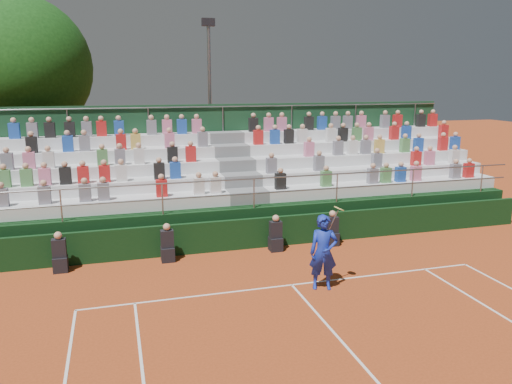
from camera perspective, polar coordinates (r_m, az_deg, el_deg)
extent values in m
plane|color=#A9441C|center=(13.65, 4.12, -10.57)|extent=(90.00, 90.00, 0.00)
cube|color=white|center=(13.64, 4.12, -10.55)|extent=(11.00, 0.06, 0.01)
cube|color=white|center=(11.01, 10.07, -16.79)|extent=(0.06, 6.40, 0.01)
cube|color=black|center=(16.32, 0.29, -4.68)|extent=(20.00, 0.15, 1.00)
cube|color=black|center=(15.49, -21.43, -7.68)|extent=(0.40, 0.40, 0.44)
cube|color=black|center=(15.33, -21.58, -6.00)|extent=(0.38, 0.25, 0.55)
sphere|color=tan|center=(15.22, -21.70, -4.64)|extent=(0.22, 0.22, 0.22)
cube|color=black|center=(15.45, -10.05, -7.00)|extent=(0.40, 0.40, 0.44)
cube|color=black|center=(15.30, -10.12, -5.31)|extent=(0.38, 0.25, 0.55)
sphere|color=tan|center=(15.19, -10.18, -3.95)|extent=(0.22, 0.22, 0.22)
cube|color=black|center=(16.13, 2.25, -5.96)|extent=(0.40, 0.40, 0.44)
cube|color=black|center=(15.98, 2.26, -4.33)|extent=(0.38, 0.25, 0.55)
sphere|color=tan|center=(15.87, 2.27, -3.02)|extent=(0.22, 0.22, 0.22)
cube|color=black|center=(16.81, 8.64, -5.30)|extent=(0.40, 0.40, 0.44)
cube|color=black|center=(16.67, 8.69, -3.73)|extent=(0.38, 0.25, 0.55)
sphere|color=tan|center=(16.57, 8.74, -2.47)|extent=(0.22, 0.22, 0.22)
cube|color=black|center=(19.18, -2.30, -1.71)|extent=(20.00, 5.20, 1.20)
cube|color=silver|center=(16.88, -18.86, -1.58)|extent=(9.30, 0.85, 0.42)
cube|color=silver|center=(19.45, 14.39, 0.55)|extent=(9.30, 0.85, 0.42)
cube|color=slate|center=(17.41, -1.02, -0.46)|extent=(1.40, 0.85, 0.42)
cube|color=silver|center=(17.61, -18.84, 0.40)|extent=(9.30, 0.85, 0.42)
cube|color=silver|center=(20.09, 13.25, 2.22)|extent=(9.30, 0.85, 0.42)
cube|color=slate|center=(18.12, -1.72, 1.43)|extent=(1.40, 0.85, 0.42)
cube|color=silver|center=(18.37, -18.82, 2.23)|extent=(9.30, 0.85, 0.42)
cube|color=silver|center=(20.76, 12.17, 3.78)|extent=(9.30, 0.85, 0.42)
cube|color=slate|center=(18.85, -2.37, 3.17)|extent=(1.40, 0.85, 0.42)
cube|color=silver|center=(19.14, -18.80, 3.91)|extent=(9.30, 0.85, 0.42)
cube|color=silver|center=(21.44, 11.16, 5.24)|extent=(9.30, 0.85, 0.42)
cube|color=slate|center=(19.61, -2.97, 4.78)|extent=(1.40, 0.85, 0.42)
cube|color=silver|center=(19.93, -18.78, 5.46)|extent=(9.30, 0.85, 0.42)
cube|color=silver|center=(22.15, 10.21, 6.61)|extent=(9.30, 0.85, 0.42)
cube|color=slate|center=(20.38, -3.52, 6.26)|extent=(1.40, 0.85, 0.42)
cube|color=#183F24|center=(21.00, -3.80, 4.01)|extent=(20.00, 0.12, 4.40)
cylinder|color=gray|center=(16.41, -0.24, 1.55)|extent=(20.00, 0.05, 0.05)
cylinder|color=gray|center=(20.69, -3.83, 9.72)|extent=(20.00, 0.05, 0.05)
cube|color=slate|center=(16.93, -27.04, -0.56)|extent=(0.36, 0.24, 0.56)
cube|color=slate|center=(16.73, -23.01, -0.32)|extent=(0.36, 0.24, 0.56)
cube|color=slate|center=(16.62, -18.95, -0.07)|extent=(0.36, 0.24, 0.56)
cube|color=slate|center=(16.60, -17.02, 0.05)|extent=(0.36, 0.24, 0.56)
cube|color=red|center=(16.65, -10.73, 0.43)|extent=(0.36, 0.24, 0.56)
cube|color=silver|center=(16.80, -6.54, 0.69)|extent=(0.36, 0.24, 0.56)
cube|color=silver|center=(16.90, -4.65, 0.80)|extent=(0.36, 0.24, 0.56)
cube|color=#4C8C4C|center=(17.68, -26.82, 1.37)|extent=(0.36, 0.24, 0.56)
cube|color=#4C8C4C|center=(17.56, -24.74, 1.51)|extent=(0.36, 0.24, 0.56)
cube|color=pink|center=(17.49, -22.98, 1.62)|extent=(0.36, 0.24, 0.56)
cube|color=black|center=(17.42, -20.95, 1.75)|extent=(0.36, 0.24, 0.56)
cube|color=red|center=(17.38, -19.13, 1.87)|extent=(0.36, 0.24, 0.56)
cube|color=red|center=(17.35, -16.91, 2.01)|extent=(0.36, 0.24, 0.56)
cube|color=silver|center=(17.35, -15.12, 2.12)|extent=(0.36, 0.24, 0.56)
cube|color=black|center=(17.41, -10.99, 2.36)|extent=(0.36, 0.24, 0.56)
cube|color=#1E4CB2|center=(17.46, -9.21, 2.47)|extent=(0.36, 0.24, 0.56)
cube|color=slate|center=(18.44, -26.56, 3.14)|extent=(0.36, 0.24, 0.56)
cube|color=pink|center=(18.33, -24.51, 3.29)|extent=(0.36, 0.24, 0.56)
cube|color=silver|center=(18.24, -22.62, 3.42)|extent=(0.36, 0.24, 0.56)
cube|color=#4C8C4C|center=(18.12, -17.14, 3.78)|extent=(0.36, 0.24, 0.56)
cube|color=slate|center=(18.12, -15.28, 3.90)|extent=(0.36, 0.24, 0.56)
cube|color=silver|center=(18.14, -13.22, 4.02)|extent=(0.36, 0.24, 0.56)
cube|color=black|center=(18.23, -9.52, 4.23)|extent=(0.36, 0.24, 0.56)
cube|color=red|center=(18.31, -7.46, 4.33)|extent=(0.36, 0.24, 0.56)
cube|color=black|center=(19.10, -24.25, 4.93)|extent=(0.36, 0.24, 0.56)
cube|color=#1E4CB2|center=(18.97, -20.71, 5.19)|extent=(0.36, 0.24, 0.56)
cube|color=slate|center=(18.93, -19.00, 5.30)|extent=(0.36, 0.24, 0.56)
cube|color=red|center=(18.90, -15.16, 5.55)|extent=(0.36, 0.24, 0.56)
cube|color=gold|center=(18.92, -13.59, 5.64)|extent=(0.36, 0.24, 0.56)
cube|color=pink|center=(19.01, -9.86, 5.84)|extent=(0.36, 0.24, 0.56)
cube|color=slate|center=(19.18, -6.11, 6.02)|extent=(0.36, 0.24, 0.56)
cube|color=#1E4CB2|center=(20.00, -25.90, 6.30)|extent=(0.36, 0.24, 0.56)
cube|color=slate|center=(19.90, -24.18, 6.44)|extent=(0.36, 0.24, 0.56)
cube|color=black|center=(19.83, -22.50, 6.56)|extent=(0.36, 0.24, 0.56)
cube|color=black|center=(19.76, -20.51, 6.71)|extent=(0.36, 0.24, 0.56)
cube|color=slate|center=(19.73, -18.78, 6.83)|extent=(0.36, 0.24, 0.56)
cube|color=red|center=(19.71, -17.24, 6.93)|extent=(0.36, 0.24, 0.56)
cube|color=#1E4CB2|center=(19.71, -15.39, 7.04)|extent=(0.36, 0.24, 0.56)
cube|color=slate|center=(19.76, -11.85, 7.24)|extent=(0.36, 0.24, 0.56)
cube|color=pink|center=(19.81, -10.13, 7.33)|extent=(0.36, 0.24, 0.56)
cube|color=#1E4CB2|center=(19.87, -8.47, 7.40)|extent=(0.36, 0.24, 0.56)
cube|color=pink|center=(19.96, -6.79, 7.48)|extent=(0.36, 0.24, 0.56)
cube|color=black|center=(17.49, 2.80, 1.23)|extent=(0.36, 0.24, 0.56)
cube|color=#4C8C4C|center=(18.11, 8.00, 1.53)|extent=(0.36, 0.24, 0.56)
cube|color=slate|center=(18.94, 13.18, 1.81)|extent=(0.36, 0.24, 0.56)
cube|color=#4C8C4C|center=(19.21, 14.61, 1.88)|extent=(0.36, 0.24, 0.56)
cube|color=#1E4CB2|center=(19.53, 16.17, 1.96)|extent=(0.36, 0.24, 0.56)
cube|color=pink|center=(19.89, 17.79, 2.04)|extent=(0.36, 0.24, 0.56)
cube|color=slate|center=(20.90, 21.80, 2.24)|extent=(0.36, 0.24, 0.56)
cube|color=red|center=(21.28, 23.12, 2.30)|extent=(0.36, 0.24, 0.56)
cube|color=slate|center=(18.19, 1.77, 3.04)|extent=(0.36, 0.24, 0.56)
cube|color=slate|center=(18.83, 7.20, 3.28)|extent=(0.36, 0.24, 0.56)
cube|color=slate|center=(19.90, 13.62, 3.53)|extent=(0.36, 0.24, 0.56)
cube|color=red|center=(20.81, 17.81, 3.67)|extent=(0.36, 0.24, 0.56)
cube|color=pink|center=(21.15, 19.21, 3.71)|extent=(0.36, 0.24, 0.56)
cube|color=silver|center=(21.84, 21.70, 3.78)|extent=(0.36, 0.24, 0.56)
cube|color=pink|center=(19.52, 6.08, 4.89)|extent=(0.36, 0.24, 0.56)
cube|color=slate|center=(20.01, 9.35, 4.99)|extent=(0.36, 0.24, 0.56)
cube|color=silver|center=(20.29, 10.97, 5.03)|extent=(0.36, 0.24, 0.56)
cube|color=slate|center=(20.55, 12.42, 5.06)|extent=(0.36, 0.24, 0.56)
cube|color=gold|center=(20.85, 13.91, 5.09)|extent=(0.36, 0.24, 0.56)
cube|color=#4C8C4C|center=(21.45, 16.63, 5.14)|extent=(0.36, 0.24, 0.56)
cube|color=#1E4CB2|center=(21.80, 18.06, 5.16)|extent=(0.36, 0.24, 0.56)
cube|color=red|center=(22.48, 20.56, 5.19)|extent=(0.36, 0.24, 0.56)
cube|color=#1E4CB2|center=(22.84, 21.78, 5.20)|extent=(0.36, 0.24, 0.56)
cube|color=red|center=(19.68, 0.26, 6.26)|extent=(0.36, 0.24, 0.56)
cube|color=#1E4CB2|center=(19.88, 2.17, 6.32)|extent=(0.36, 0.24, 0.56)
cube|color=black|center=(20.07, 3.77, 6.36)|extent=(0.36, 0.24, 0.56)
cube|color=silver|center=(20.27, 5.31, 6.40)|extent=(0.36, 0.24, 0.56)
cube|color=silver|center=(20.75, 8.53, 6.46)|extent=(0.36, 0.24, 0.56)
cube|color=black|center=(20.98, 9.90, 6.48)|extent=(0.36, 0.24, 0.56)
cube|color=#4C8C4C|center=(21.26, 11.44, 6.50)|extent=(0.36, 0.24, 0.56)
cube|color=pink|center=(21.51, 12.73, 6.51)|extent=(0.36, 0.24, 0.56)
cube|color=red|center=(22.11, 15.50, 6.52)|extent=(0.36, 0.24, 0.56)
cube|color=#1E4CB2|center=(22.43, 16.79, 6.53)|extent=(0.36, 0.24, 0.56)
cube|color=red|center=(23.47, 20.62, 6.51)|extent=(0.36, 0.24, 0.56)
cube|color=black|center=(20.46, -0.31, 7.69)|extent=(0.36, 0.24, 0.56)
cube|color=pink|center=(20.64, 1.46, 7.74)|extent=(0.36, 0.24, 0.56)
cube|color=pink|center=(20.82, 2.97, 7.77)|extent=(0.36, 0.24, 0.56)
cube|color=black|center=(21.24, 6.05, 7.81)|extent=(0.36, 0.24, 0.56)
cube|color=#1E4CB2|center=(21.47, 7.55, 7.83)|extent=(0.36, 0.24, 0.56)
cube|color=slate|center=(21.72, 9.06, 7.83)|extent=(0.36, 0.24, 0.56)
cube|color=slate|center=(21.97, 10.43, 7.84)|extent=(0.36, 0.24, 0.56)
cube|color=pink|center=(22.26, 11.93, 7.84)|extent=(0.36, 0.24, 0.56)
cube|color=slate|center=(22.82, 14.51, 7.82)|extent=(0.36, 0.24, 0.56)
cube|color=red|center=(23.14, 15.85, 7.81)|extent=(0.36, 0.24, 0.56)
cube|color=black|center=(23.78, 18.31, 7.77)|extent=(0.36, 0.24, 0.56)
cube|color=red|center=(24.12, 19.51, 7.75)|extent=(0.36, 0.24, 0.56)
imported|color=#172DAE|center=(13.17, 7.71, -6.86)|extent=(0.83, 0.67, 2.00)
cylinder|color=gray|center=(13.01, 8.83, -3.21)|extent=(0.26, 0.03, 0.51)
cylinder|color=#E5D866|center=(13.00, 9.48, -1.88)|extent=(0.26, 0.28, 0.14)
cylinder|color=#352213|center=(24.74, -24.58, 3.06)|extent=(0.50, 0.50, 3.43)
sphere|color=#113B10|center=(24.46, -25.50, 12.75)|extent=(6.17, 6.17, 6.17)
cylinder|color=gray|center=(24.26, -5.27, 9.18)|extent=(0.16, 0.16, 7.78)
cube|color=black|center=(24.35, -5.48, 18.77)|extent=(0.60, 0.25, 0.35)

